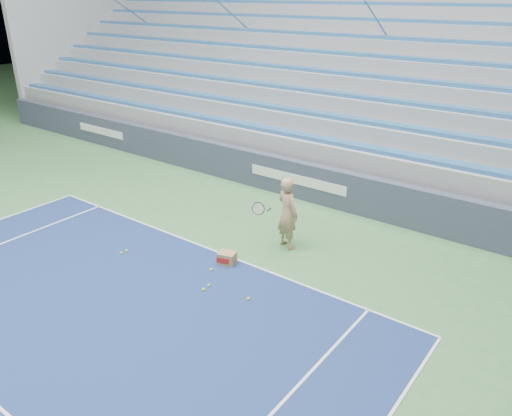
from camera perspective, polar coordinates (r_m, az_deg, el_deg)
The scene contains 10 objects.
sponsor_barrier at distance 14.55m, azimuth 5.01°, elevation 3.24°, with size 30.00×0.32×1.10m.
bleachers at distance 19.03m, azimuth 14.71°, elevation 13.09°, with size 31.00×9.15×7.30m.
tennis_player at distance 11.55m, azimuth 3.60°, elevation -0.60°, with size 0.97×0.92×1.73m.
ball_box at distance 11.13m, azimuth -3.33°, elevation -5.75°, with size 0.44×0.38×0.28m.
tennis_ball_0 at distance 10.94m, azimuth -5.14°, elevation -7.02°, with size 0.07×0.07×0.07m, color #BBE72F.
tennis_ball_1 at distance 12.02m, azimuth -14.59°, elevation -4.77°, with size 0.07×0.07×0.07m, color #BBE72F.
tennis_ball_2 at distance 10.41m, azimuth -5.41°, elevation -8.79°, with size 0.07×0.07×0.07m, color #BBE72F.
tennis_ball_3 at distance 9.96m, azimuth -0.89°, elevation -10.33°, with size 0.07×0.07×0.07m, color #BBE72F.
tennis_ball_4 at distance 10.28m, azimuth -6.01°, elevation -9.26°, with size 0.07×0.07×0.07m, color #BBE72F.
tennis_ball_5 at distance 11.95m, azimuth -15.13°, elevation -4.99°, with size 0.07×0.07×0.07m, color #BBE72F.
Camera 1 is at (7.17, 4.27, 5.59)m, focal length 35.00 mm.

